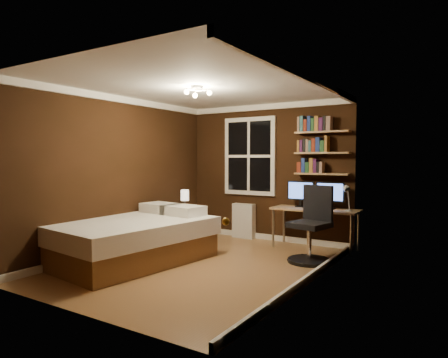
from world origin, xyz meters
The scene contains 24 objects.
floor centered at (0.00, 0.00, 0.00)m, with size 4.20×4.20×0.00m, color #8D5D38.
wall_back centered at (0.00, 2.10, 1.25)m, with size 3.20×0.04×2.50m, color black.
wall_left centered at (-1.60, 0.00, 1.25)m, with size 0.04×4.20×2.50m, color black.
wall_right centered at (1.60, 0.00, 1.25)m, with size 0.04×4.20×2.50m, color black.
ceiling centered at (0.00, 0.00, 2.50)m, with size 3.20×4.20×0.02m, color white.
window centered at (-0.35, 2.06, 1.55)m, with size 1.06×0.06×1.46m, color white.
door centered at (1.59, -1.55, 1.02)m, with size 0.03×0.82×2.05m, color black, non-canonical shape.
door_knob centered at (1.55, -1.85, 1.00)m, with size 0.06×0.06×0.06m, color #B68F32.
ceiling_fixture centered at (0.00, -0.10, 2.40)m, with size 0.44×0.44×0.18m, color beige, non-canonical shape.
bookshelf_lower centered at (1.08, 1.98, 1.25)m, with size 0.92×0.22×0.03m, color #9A754A.
books_row_lower centered at (1.08, 1.98, 1.38)m, with size 0.42×0.16×0.23m, color maroon, non-canonical shape.
bookshelf_middle centered at (1.08, 1.98, 1.60)m, with size 0.92×0.22×0.03m, color #9A754A.
books_row_middle centered at (1.08, 1.98, 1.73)m, with size 0.54×0.16×0.23m, color navy, non-canonical shape.
bookshelf_upper centered at (1.08, 1.98, 1.95)m, with size 0.92×0.22×0.03m, color #9A754A.
books_row_upper centered at (1.08, 1.98, 2.08)m, with size 0.54×0.16×0.23m, color #224F2A, non-canonical shape.
bed centered at (-1.00, -0.38, 0.33)m, with size 1.89×2.44×0.76m.
nightstand centered at (-1.26, 1.25, 0.25)m, with size 0.40×0.40×0.50m, color brown.
bedside_lamp centered at (-1.26, 1.25, 0.71)m, with size 0.15×0.15×0.43m, color white, non-canonical shape.
radiator centered at (-0.43, 1.98, 0.33)m, with size 0.43×0.15×0.65m, color beige.
desk centered at (1.03, 1.81, 0.62)m, with size 1.43×0.54×0.68m.
monitor_left centered at (0.74, 1.88, 0.90)m, with size 0.48×0.12×0.45m, color black, non-canonical shape.
monitor_right centered at (1.25, 1.88, 0.90)m, with size 0.48×0.12×0.45m, color black, non-canonical shape.
desk_lamp centered at (1.59, 1.67, 0.90)m, with size 0.14×0.32×0.44m, color silver, non-canonical shape.
office_chair centered at (1.26, 0.98, 0.44)m, with size 0.61×0.61×1.11m.
Camera 1 is at (3.24, -4.58, 1.51)m, focal length 32.00 mm.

